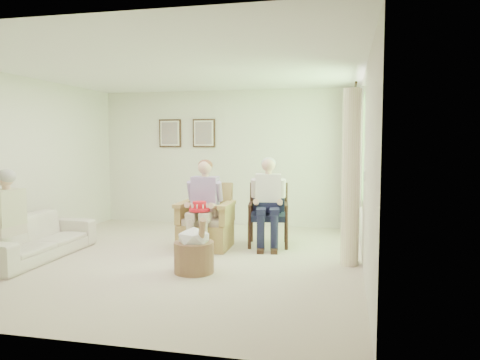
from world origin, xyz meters
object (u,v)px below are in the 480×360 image
(wicker_armchair, at_px, (206,227))
(person_dark, at_px, (268,196))
(sofa, at_px, (34,238))
(person_wicker, at_px, (203,199))
(hatbox, at_px, (194,250))
(wood_armchair, at_px, (269,212))
(person_sofa, at_px, (2,214))
(red_hat, at_px, (199,207))

(wicker_armchair, bearing_deg, person_dark, 16.92)
(wicker_armchair, relative_size, person_dark, 0.73)
(person_dark, bearing_deg, sofa, -162.81)
(person_wicker, height_order, hatbox, person_wicker)
(wicker_armchair, xyz_separation_m, person_wicker, (0.00, -0.13, 0.45))
(wood_armchair, relative_size, sofa, 0.47)
(wicker_armchair, relative_size, hatbox, 1.35)
(person_wicker, bearing_deg, sofa, -155.22)
(sofa, distance_m, person_sofa, 0.71)
(wicker_armchair, xyz_separation_m, red_hat, (0.00, -0.34, 0.36))
(wicker_armchair, xyz_separation_m, sofa, (-2.15, -1.16, -0.02))
(sofa, relative_size, person_dark, 1.48)
(wicker_armchair, bearing_deg, sofa, -152.45)
(wood_armchair, xyz_separation_m, person_sofa, (-3.05, -2.18, 0.19))
(hatbox, bearing_deg, red_hat, 104.00)
(person_sofa, xyz_separation_m, red_hat, (2.15, 1.40, -0.04))
(person_wicker, distance_m, person_dark, 0.99)
(wicker_armchair, relative_size, person_sofa, 0.79)
(person_wicker, bearing_deg, red_hat, -89.82)
(person_wicker, relative_size, person_sofa, 1.06)
(wood_armchair, bearing_deg, person_dark, -98.14)
(person_dark, relative_size, hatbox, 1.85)
(red_hat, distance_m, hatbox, 1.09)
(sofa, bearing_deg, wood_armchair, -62.33)
(wicker_armchair, xyz_separation_m, person_sofa, (-2.15, -1.74, 0.39))
(wood_armchair, distance_m, person_wicker, 1.10)
(wicker_armchair, bearing_deg, wood_armchair, 25.44)
(person_wicker, xyz_separation_m, red_hat, (0.00, -0.21, -0.10))
(person_wicker, bearing_deg, wicker_armchair, 89.26)
(sofa, xyz_separation_m, red_hat, (2.15, 0.82, 0.38))
(sofa, bearing_deg, wicker_armchair, -61.71)
(hatbox, bearing_deg, person_wicker, 101.80)
(wicker_armchair, xyz_separation_m, hatbox, (0.25, -1.33, -0.03))
(person_dark, relative_size, red_hat, 4.48)
(sofa, height_order, hatbox, hatbox)
(person_wicker, distance_m, person_sofa, 2.68)
(wicker_armchair, relative_size, person_wicker, 0.74)
(wood_armchair, distance_m, sofa, 3.45)
(person_sofa, bearing_deg, hatbox, 105.73)
(person_wicker, distance_m, red_hat, 0.23)
(person_wicker, relative_size, person_dark, 0.98)
(person_wicker, xyz_separation_m, person_dark, (0.90, 0.42, 0.02))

